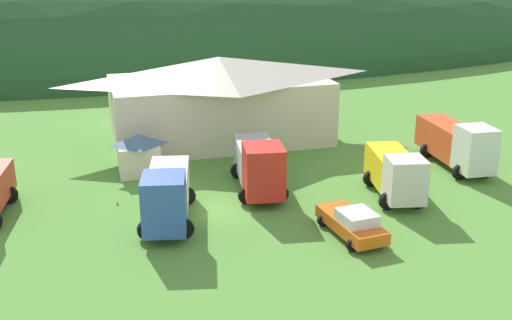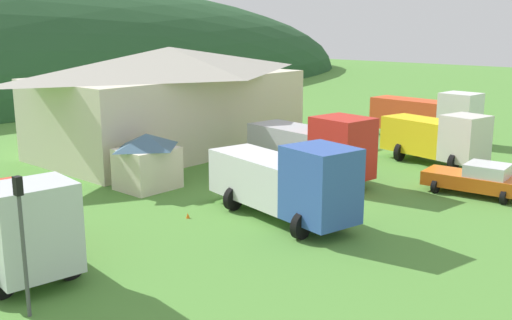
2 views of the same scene
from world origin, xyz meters
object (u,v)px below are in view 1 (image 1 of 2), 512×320
Objects in this scene: crane_truck_red at (259,164)px; traffic_cone_near_pickup at (117,205)px; box_truck_blue at (167,193)px; flatbed_truck_yellow at (396,172)px; service_pickup_orange at (352,223)px; heavy_rig_white at (457,143)px; play_shed_cream at (139,154)px; traffic_cone_mid_row at (374,216)px; depot_building at (219,98)px.

traffic_cone_near_pickup is (-9.13, 0.26, -1.89)m from crane_truck_red.
box_truck_blue is 16.96× the size of traffic_cone_near_pickup.
flatbed_truck_yellow is 6.79m from service_pickup_orange.
traffic_cone_near_pickup is at bearing -84.45° from heavy_rig_white.
play_shed_cream is at bearing -163.54° from box_truck_blue.
play_shed_cream is 6.60× the size of traffic_cone_mid_row.
crane_truck_red reaches higher than service_pickup_orange.
service_pickup_orange reaches higher than traffic_cone_mid_row.
box_truck_blue is 21.89m from heavy_rig_white.
service_pickup_orange is at bearing -36.32° from flatbed_truck_yellow.
box_truck_blue is 17.81× the size of traffic_cone_mid_row.
play_shed_cream is 16.88m from service_pickup_orange.
play_shed_cream is at bearing -147.85° from service_pickup_orange.
service_pickup_orange is at bearing 29.19° from crane_truck_red.
service_pickup_orange is (-5.00, -4.51, -0.89)m from flatbed_truck_yellow.
traffic_cone_near_pickup is (-2.67, 3.48, -1.81)m from box_truck_blue.
heavy_rig_white is 14.80m from service_pickup_orange.
crane_truck_red is 16.38× the size of traffic_cone_near_pickup.
play_shed_cream is at bearing -97.64° from heavy_rig_white.
heavy_rig_white is 24.30m from traffic_cone_near_pickup.
flatbed_truck_yellow reaches higher than play_shed_cream.
traffic_cone_mid_row is (12.67, -11.22, -1.51)m from play_shed_cream.
depot_building is 12.20m from crane_truck_red.
traffic_cone_near_pickup is at bearing -130.77° from box_truck_blue.
box_truck_blue is at bearing -55.32° from crane_truck_red.
box_truck_blue is at bearing -113.35° from depot_building.
service_pickup_orange is at bearing -50.01° from heavy_rig_white.
depot_building is at bearing -122.79° from heavy_rig_white.
traffic_cone_near_pickup is 15.79m from traffic_cone_mid_row.
service_pickup_orange is (2.89, -20.00, -2.76)m from depot_building.
service_pickup_orange is (3.05, -7.92, -1.06)m from crane_truck_red.
traffic_cone_near_pickup is at bearing -129.07° from service_pickup_orange.
depot_building is 2.73× the size of flatbed_truck_yellow.
flatbed_truck_yellow is at bearing -30.30° from play_shed_cream.
play_shed_cream is at bearing 69.59° from traffic_cone_near_pickup.
traffic_cone_near_pickup is (-24.23, -0.34, -1.87)m from heavy_rig_white.
heavy_rig_white is 17.07× the size of traffic_cone_near_pickup.
crane_truck_red is 17.21× the size of traffic_cone_mid_row.
traffic_cone_near_pickup is at bearing -83.47° from crane_truck_red.
traffic_cone_near_pickup reaches higher than traffic_cone_mid_row.
traffic_cone_mid_row is at bearing -51.91° from heavy_rig_white.
service_pickup_orange is 14.69m from traffic_cone_near_pickup.
box_truck_blue is at bearing 168.15° from traffic_cone_mid_row.
traffic_cone_mid_row is at bearing -41.53° from play_shed_cream.
box_truck_blue is 1.62× the size of service_pickup_orange.
heavy_rig_white is 1.63× the size of service_pickup_orange.
flatbed_truck_yellow is at bearing 100.98° from box_truck_blue.
crane_truck_red is at bearing -1.62° from traffic_cone_near_pickup.
heavy_rig_white is (21.56, 3.82, 0.06)m from box_truck_blue.
play_shed_cream reaches higher than service_pickup_orange.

